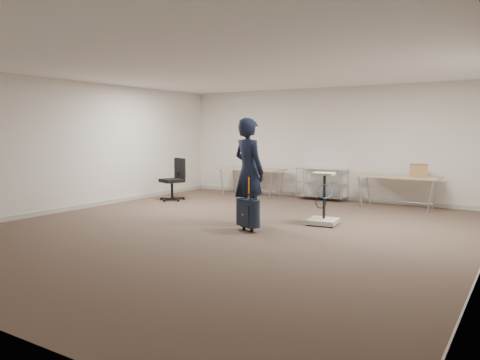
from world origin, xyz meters
The scene contains 10 objects.
ground centered at (0.00, 0.00, 0.00)m, with size 9.00×9.00×0.00m, color #48372B.
room_shell centered at (0.00, 1.38, 0.05)m, with size 8.00×9.00×9.00m.
folding_table_left centered at (-1.90, 3.95, 0.68)m, with size 1.80×0.75×0.73m.
folding_table_right centered at (1.90, 3.95, 0.68)m, with size 1.80×0.75×0.73m.
wire_shelf centered at (0.00, 4.20, 0.44)m, with size 1.22×0.47×0.80m.
person centered at (0.03, 0.63, 0.98)m, with size 0.71×0.47×1.96m, color black.
suitcase centered at (0.34, 0.10, 0.32)m, with size 0.39×0.30×0.93m.
office_chair centered at (-3.11, 2.19, 0.32)m, with size 0.63×0.64×1.05m.
equipment_cart centered at (1.22, 1.32, 0.25)m, with size 0.58×0.58×0.96m.
cardboard_box centered at (2.32, 4.00, 0.87)m, with size 0.36×0.27×0.27m, color #986E46.
Camera 1 is at (4.47, -6.67, 1.72)m, focal length 35.00 mm.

